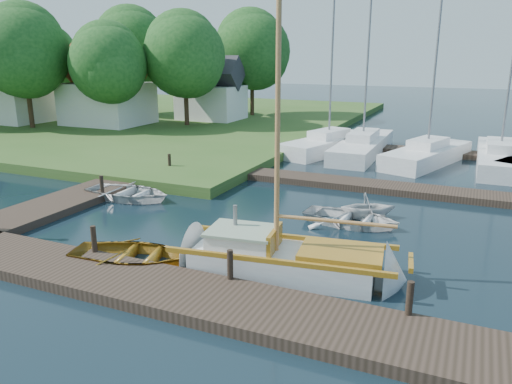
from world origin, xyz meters
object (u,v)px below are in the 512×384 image
at_px(house_a, 107,92).
at_px(tender_d, 368,204).
at_px(marina_boat_1, 363,145).
at_px(tree_1, 24,51).
at_px(tree_4, 132,48).
at_px(tree_5, 48,59).
at_px(marina_boat_0, 329,143).
at_px(marina_boat_2, 427,153).
at_px(tree_7, 252,50).
at_px(mooring_post_2, 230,264).
at_px(sailboat, 289,262).
at_px(mooring_post_4, 102,185).
at_px(house_b, 13,93).
at_px(mooring_post_5, 169,162).
at_px(mooring_post_3, 410,298).
at_px(tree_2, 108,63).
at_px(marina_boat_3, 500,156).
at_px(tender_c, 351,215).
at_px(mooring_post_1, 94,239).
at_px(house_c, 211,94).
at_px(dinghy, 133,251).
at_px(tree_3, 185,55).
at_px(tender_a, 128,190).

bearing_deg(house_a, tender_d, -30.15).
xyz_separation_m(marina_boat_1, tree_1, (-24.67, -2.43, 5.53)).
height_order(tree_4, tree_5, tree_4).
relative_size(marina_boat_0, marina_boat_2, 0.83).
bearing_deg(tree_7, mooring_post_2, -66.50).
bearing_deg(sailboat, house_a, 131.46).
xyz_separation_m(mooring_post_2, mooring_post_4, (-8.50, 5.00, 0.00)).
distance_m(tender_d, house_b, 33.71).
bearing_deg(marina_boat_1, house_a, 85.12).
relative_size(mooring_post_5, sailboat, 0.08).
height_order(mooring_post_3, tree_2, tree_2).
relative_size(mooring_post_3, marina_boat_3, 0.06).
relative_size(mooring_post_2, tree_7, 0.09).
relative_size(marina_boat_0, tree_2, 1.32).
bearing_deg(tree_2, tender_d, -28.56).
bearing_deg(tree_5, marina_boat_3, -8.90).
xyz_separation_m(mooring_post_5, tree_7, (-5.00, 21.05, 5.50)).
bearing_deg(mooring_post_3, marina_boat_2, 94.56).
bearing_deg(house_a, tender_c, -32.37).
bearing_deg(mooring_post_5, tender_c, -19.94).
xyz_separation_m(tender_c, house_a, (-23.17, 14.69, 2.61)).
height_order(mooring_post_5, marina_boat_2, marina_boat_2).
relative_size(mooring_post_1, tree_1, 0.09).
height_order(mooring_post_4, marina_boat_3, marina_boat_3).
bearing_deg(mooring_post_5, mooring_post_2, -49.64).
bearing_deg(house_b, tree_5, 108.28).
relative_size(mooring_post_2, house_a, 0.13).
relative_size(mooring_post_3, house_c, 0.15).
height_order(house_b, tree_2, tree_2).
bearing_deg(marina_boat_2, house_b, 106.67).
height_order(mooring_post_2, marina_boat_0, marina_boat_0).
xyz_separation_m(tree_1, tree_2, (6.00, 2.00, -0.84)).
bearing_deg(marina_boat_1, tender_c, -169.91).
height_order(dinghy, house_a, house_a).
height_order(mooring_post_1, tree_7, tree_7).
relative_size(mooring_post_5, tree_1, 0.09).
xyz_separation_m(mooring_post_5, tree_2, (-11.00, 9.05, 4.55)).
xyz_separation_m(mooring_post_2, tender_c, (1.67, 6.31, -0.34)).
bearing_deg(tree_1, marina_boat_2, 2.39).
xyz_separation_m(mooring_post_5, tree_3, (-7.00, 13.05, 5.11)).
height_order(mooring_post_1, marina_boat_3, marina_boat_3).
xyz_separation_m(sailboat, tender_a, (-8.77, 4.16, 0.05)).
bearing_deg(marina_boat_3, mooring_post_2, 159.93).
relative_size(tender_a, tree_3, 0.43).
distance_m(mooring_post_2, tree_7, 34.30).
xyz_separation_m(marina_boat_1, house_c, (-14.67, 7.53, 2.03)).
bearing_deg(mooring_post_5, tree_2, 140.55).
distance_m(mooring_post_5, dinghy, 10.98).
xyz_separation_m(mooring_post_1, house_b, (-25.00, 19.00, 2.07)).
distance_m(mooring_post_5, tree_2, 14.95).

